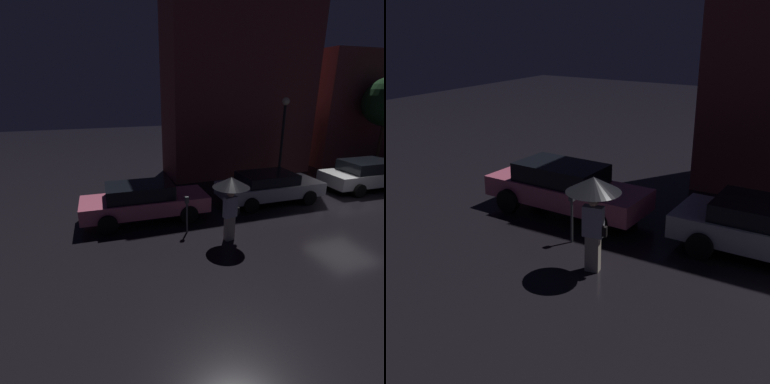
# 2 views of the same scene
# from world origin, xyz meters

# --- Properties ---
(parked_car_pink) EXTENTS (4.69, 1.88, 1.41)m
(parked_car_pink) POSITION_xyz_m (-8.66, 1.28, 0.75)
(parked_car_pink) COLOR #DB6684
(parked_car_pink) RESTS_ON ground
(pedestrian_with_umbrella) EXTENTS (1.17, 1.17, 2.14)m
(pedestrian_with_umbrella) POSITION_xyz_m (-6.33, -1.22, 1.73)
(pedestrian_with_umbrella) COLOR beige
(pedestrian_with_umbrella) RESTS_ON ground
(parking_meter) EXTENTS (0.12, 0.10, 1.30)m
(parking_meter) POSITION_xyz_m (-7.47, -0.26, 0.80)
(parking_meter) COLOR #4C5154
(parking_meter) RESTS_ON ground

